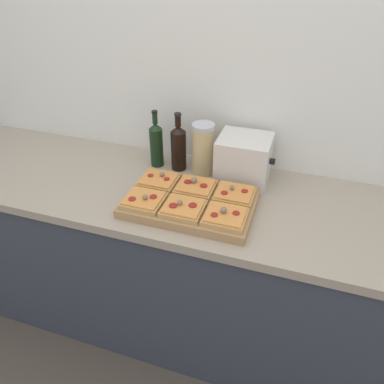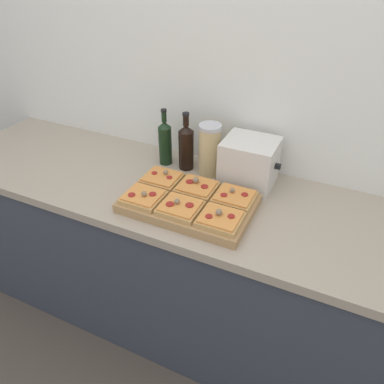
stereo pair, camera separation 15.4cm
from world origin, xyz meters
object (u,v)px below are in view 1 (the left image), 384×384
at_px(grain_jar_tall, 203,149).
at_px(toaster_oven, 244,159).
at_px(olive_oil_bottle, 156,144).
at_px(wine_bottle, 179,147).
at_px(cutting_board, 190,204).

height_order(grain_jar_tall, toaster_oven, grain_jar_tall).
relative_size(olive_oil_bottle, toaster_oven, 1.10).
bearing_deg(wine_bottle, toaster_oven, -0.16).
distance_m(cutting_board, wine_bottle, 0.34).
height_order(wine_bottle, toaster_oven, wine_bottle).
xyz_separation_m(olive_oil_bottle, wine_bottle, (0.11, 0.00, 0.00)).
xyz_separation_m(cutting_board, grain_jar_tall, (-0.03, 0.29, 0.11)).
bearing_deg(toaster_oven, cutting_board, -119.04).
xyz_separation_m(cutting_board, wine_bottle, (-0.15, 0.29, 0.10)).
xyz_separation_m(cutting_board, olive_oil_bottle, (-0.26, 0.29, 0.10)).
xyz_separation_m(grain_jar_tall, toaster_oven, (0.19, -0.00, -0.02)).
bearing_deg(wine_bottle, olive_oil_bottle, 180.00).
xyz_separation_m(cutting_board, toaster_oven, (0.16, 0.29, 0.09)).
height_order(cutting_board, grain_jar_tall, grain_jar_tall).
relative_size(cutting_board, grain_jar_tall, 2.13).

